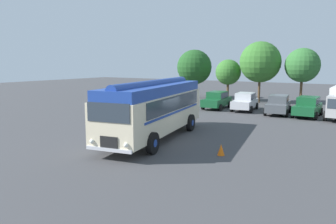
% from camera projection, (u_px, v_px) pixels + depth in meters
% --- Properties ---
extents(ground_plane, '(120.00, 120.00, 0.00)m').
position_uv_depth(ground_plane, '(160.00, 140.00, 19.01)').
color(ground_plane, '#3D3D3F').
extents(vintage_bus, '(4.20, 10.36, 3.49)m').
position_uv_depth(vintage_bus, '(154.00, 107.00, 19.24)').
color(vintage_bus, beige).
rests_on(vintage_bus, ground).
extents(car_near_left, '(2.13, 4.29, 1.66)m').
position_uv_depth(car_near_left, '(217.00, 100.00, 32.06)').
color(car_near_left, '#144C28').
rests_on(car_near_left, ground).
extents(car_mid_left, '(2.30, 4.36, 1.66)m').
position_uv_depth(car_mid_left, '(245.00, 102.00, 30.78)').
color(car_mid_left, '#B7BABF').
rests_on(car_mid_left, ground).
extents(car_mid_right, '(2.35, 4.38, 1.66)m').
position_uv_depth(car_mid_right, '(278.00, 105.00, 28.59)').
color(car_mid_right, '#4C5156').
rests_on(car_mid_right, ground).
extents(car_far_right, '(2.01, 4.23, 1.66)m').
position_uv_depth(car_far_right, '(308.00, 107.00, 27.25)').
color(car_far_right, '#144C28').
rests_on(car_far_right, ground).
extents(tree_far_left, '(4.36, 4.36, 6.09)m').
position_uv_depth(tree_far_left, '(195.00, 67.00, 41.30)').
color(tree_far_left, '#4C3823').
rests_on(tree_far_left, ground).
extents(tree_left_of_centre, '(2.97, 2.97, 4.84)m').
position_uv_depth(tree_left_of_centre, '(229.00, 72.00, 38.34)').
color(tree_left_of_centre, '#4C3823').
rests_on(tree_left_of_centre, ground).
extents(tree_centre, '(4.51, 4.51, 6.79)m').
position_uv_depth(tree_centre, '(260.00, 62.00, 36.11)').
color(tree_centre, '#4C3823').
rests_on(tree_centre, ground).
extents(tree_right_of_centre, '(3.59, 3.59, 5.99)m').
position_uv_depth(tree_right_of_centre, '(302.00, 65.00, 34.35)').
color(tree_right_of_centre, '#4C3823').
rests_on(tree_right_of_centre, ground).
extents(traffic_cone, '(0.36, 0.36, 0.55)m').
position_uv_depth(traffic_cone, '(221.00, 150.00, 15.94)').
color(traffic_cone, orange).
rests_on(traffic_cone, ground).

